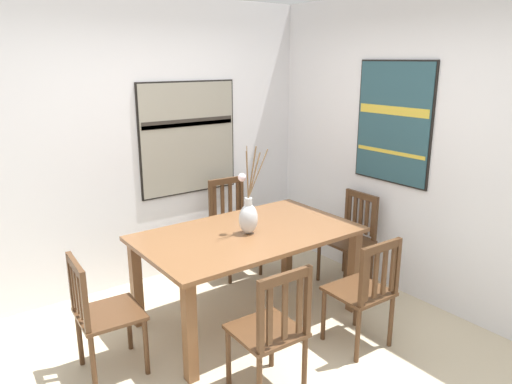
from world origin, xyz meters
name	(u,v)px	position (x,y,z in m)	size (l,w,h in m)	color
ground_plane	(256,367)	(0.00, 0.00, -0.01)	(6.40, 6.40, 0.03)	beige
wall_back	(139,145)	(0.00, 1.86, 1.35)	(6.40, 0.12, 2.70)	silver
wall_side	(427,152)	(1.86, 0.00, 1.35)	(0.12, 6.40, 2.70)	silver
dining_table	(248,244)	(0.35, 0.58, 0.67)	(1.76, 1.05, 0.78)	brown
centerpiece_vase	(248,215)	(0.33, 0.55, 0.93)	(0.28, 0.16, 0.74)	silver
chair_0	(233,226)	(0.77, 1.44, 0.49)	(0.45, 0.45, 0.97)	#4C301C
chair_1	(364,290)	(0.80, -0.28, 0.47)	(0.43, 0.43, 0.89)	#4C301C
chair_2	(351,236)	(1.56, 0.56, 0.47)	(0.43, 0.43, 0.89)	#4C301C
chair_3	(101,313)	(-0.89, 0.57, 0.47)	(0.45, 0.45, 0.88)	#4C301C
chair_4	(271,330)	(-0.10, -0.30, 0.47)	(0.43, 0.43, 0.92)	#4C301C
painting_on_back_wall	(188,138)	(0.49, 1.79, 1.37)	(1.06, 0.05, 1.12)	black
painting_on_side_wall	(394,123)	(1.79, 0.33, 1.58)	(0.05, 0.81, 1.10)	black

